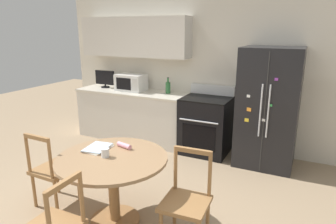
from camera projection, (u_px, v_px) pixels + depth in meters
name	position (u px, v px, depth m)	size (l,w,h in m)	color
back_wall	(184.00, 61.00, 5.12)	(5.20, 0.44, 2.60)	silver
kitchen_counter	(133.00, 115.00, 5.49)	(2.07, 0.64, 0.90)	silver
refrigerator	(268.00, 108.00, 4.34)	(0.83, 0.72, 1.74)	black
oven_range	(206.00, 125.00, 4.87)	(0.75, 0.68, 1.08)	black
microwave	(131.00, 82.00, 5.37)	(0.51, 0.35, 0.29)	white
countertop_tv	(105.00, 78.00, 5.64)	(0.40, 0.16, 0.32)	black
counter_bottle	(168.00, 87.00, 5.15)	(0.08, 0.08, 0.28)	#2D6B38
dining_table	(113.00, 171.00, 3.05)	(1.13, 1.13, 0.74)	#997551
dining_chair_left	(53.00, 170.00, 3.39)	(0.43, 0.43, 0.90)	#9E7042
dining_chair_right	(186.00, 201.00, 2.78)	(0.44, 0.44, 0.90)	#9E7042
candle_glass	(105.00, 153.00, 3.00)	(0.08, 0.08, 0.09)	silver
folded_napkin	(124.00, 145.00, 3.23)	(0.19, 0.09, 0.05)	pink
mail_stack	(98.00, 148.00, 3.21)	(0.26, 0.33, 0.02)	white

